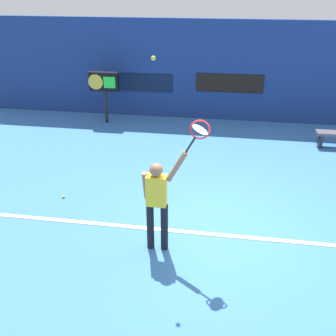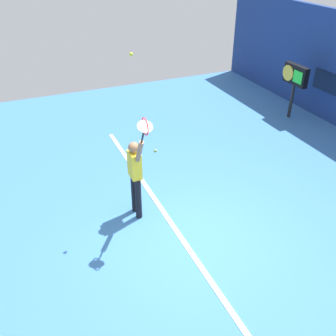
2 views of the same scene
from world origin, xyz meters
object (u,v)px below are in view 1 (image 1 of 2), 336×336
at_px(scoreboard_clock, 104,84).
at_px(spare_ball, 63,197).
at_px(tennis_player, 157,200).
at_px(tennis_ball, 153,58).
at_px(tennis_racket, 199,131).

relative_size(scoreboard_clock, spare_ball, 24.87).
distance_m(tennis_player, spare_ball, 2.90).
distance_m(scoreboard_clock, spare_ball, 5.00).
bearing_deg(scoreboard_clock, spare_ball, -84.41).
bearing_deg(tennis_ball, spare_ball, 150.69).
bearing_deg(spare_ball, scoreboard_clock, 95.59).
relative_size(tennis_player, tennis_ball, 28.57).
bearing_deg(scoreboard_clock, tennis_racket, -60.47).
relative_size(tennis_player, scoreboard_clock, 1.15).
relative_size(tennis_player, tennis_racket, 3.17).
xyz_separation_m(tennis_player, scoreboard_clock, (-2.84, 6.17, 0.31)).
distance_m(tennis_racket, scoreboard_clock, 7.16).
xyz_separation_m(tennis_ball, scoreboard_clock, (-2.81, 6.13, -2.02)).
xyz_separation_m(tennis_racket, scoreboard_clock, (-3.50, 6.18, -0.97)).
distance_m(tennis_ball, spare_ball, 4.25).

